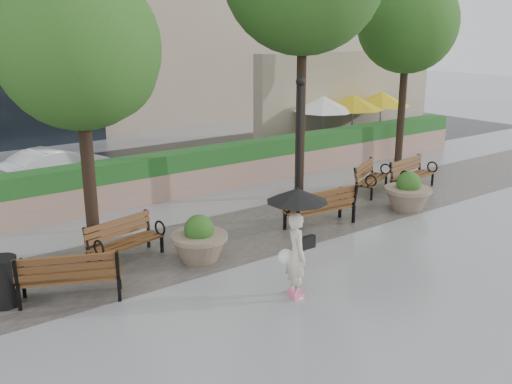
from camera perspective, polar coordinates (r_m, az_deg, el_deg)
ground at (r=12.91m, az=10.79°, el=-6.76°), size 100.00×100.00×0.00m
cobble_strip at (r=14.94m, az=2.36°, el=-3.25°), size 28.00×3.20×0.01m
hedge_wall at (r=17.91m, az=-5.66°, el=2.16°), size 24.00×0.80×1.35m
cafe_wall at (r=25.86m, az=9.21°, el=9.33°), size 10.00×0.60×4.00m
cafe_hedge at (r=24.25m, az=11.93°, el=5.04°), size 8.00×0.50×0.90m
asphalt_street at (r=21.51m, az=-11.12°, el=2.48°), size 40.00×7.00×0.00m
bench_0 at (r=11.38m, az=-18.01°, el=-8.88°), size 1.98×1.43×1.00m
bench_1 at (r=12.91m, az=-12.88°, el=-5.57°), size 1.81×1.04×0.92m
bench_2 at (r=14.79m, az=6.43°, el=-2.31°), size 1.98×0.89×1.04m
bench_3 at (r=18.09m, az=11.45°, el=0.79°), size 1.86×1.39×0.94m
bench_4 at (r=18.76m, az=15.35°, el=1.11°), size 1.89×1.00×0.96m
planter_left at (r=12.62m, az=-5.68°, el=-5.08°), size 1.25×1.25×1.05m
planter_right at (r=16.60m, az=14.93°, el=-0.27°), size 1.32×1.32×1.10m
trash_bin at (r=11.53m, az=-23.91°, el=-8.35°), size 0.54×0.54×0.90m
lamppost at (r=14.93m, az=4.30°, el=3.28°), size 0.28×0.28×3.77m
tree_0 at (r=12.54m, az=-16.77°, el=13.12°), size 3.46×3.36×6.25m
tree_2 at (r=22.34m, az=15.00°, el=15.70°), size 3.70×3.64×6.97m
patio_umb_white at (r=23.42m, az=6.77°, el=8.71°), size 2.50×2.50×2.30m
patio_umb_yellow_a at (r=24.19m, az=9.69°, el=8.83°), size 2.50×2.50×2.30m
patio_umb_yellow_b at (r=25.62m, az=12.43°, el=9.08°), size 2.50×2.50×2.30m
car_right at (r=19.78m, az=-19.42°, el=2.45°), size 3.85×2.15×1.20m
pedestrian at (r=10.67m, az=4.09°, el=-4.00°), size 1.15×1.15×2.12m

